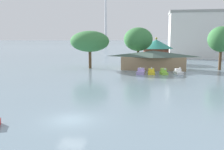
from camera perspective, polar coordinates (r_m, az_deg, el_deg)
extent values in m
plane|color=gray|center=(25.04, -9.10, -9.92)|extent=(2000.00, 2000.00, 0.00)
cube|color=#B299D8|center=(55.67, 6.54, 0.56)|extent=(1.89, 2.83, 0.70)
cube|color=#C8ADF0|center=(55.92, 6.59, 1.27)|extent=(1.52, 1.33, 0.61)
cylinder|color=#B299D8|center=(54.52, 6.40, 1.11)|extent=(0.14, 0.14, 0.63)
sphere|color=white|center=(54.46, 6.41, 1.60)|extent=(0.30, 0.30, 0.30)
cube|color=yellow|center=(55.74, 8.84, 0.46)|extent=(1.58, 2.68, 0.57)
cube|color=yellow|center=(55.99, 8.85, 1.12)|extent=(1.30, 1.23, 0.63)
cylinder|color=yellow|center=(54.61, 8.88, 0.97)|extent=(0.14, 0.14, 0.70)
sphere|color=white|center=(54.55, 8.90, 1.52)|extent=(0.36, 0.36, 0.36)
cube|color=#8CCC3F|center=(55.78, 11.57, 0.40)|extent=(1.82, 2.73, 0.57)
cube|color=#A0E24F|center=(55.99, 11.51, 1.11)|extent=(1.33, 1.34, 0.75)
cylinder|color=#8CCC3F|center=(54.74, 11.85, 0.83)|extent=(0.14, 0.14, 0.55)
sphere|color=white|center=(54.69, 11.86, 1.31)|extent=(0.38, 0.38, 0.38)
cube|color=white|center=(57.19, 14.67, 0.49)|extent=(2.07, 3.06, 0.58)
cube|color=white|center=(57.45, 14.58, 1.12)|extent=(1.50, 1.51, 0.58)
cylinder|color=white|center=(56.06, 15.05, 1.01)|extent=(0.14, 0.14, 0.75)
sphere|color=white|center=(55.99, 15.07, 1.56)|extent=(0.33, 0.33, 0.33)
cube|color=#9E7F5B|center=(64.49, 9.21, 2.69)|extent=(15.53, 6.08, 3.21)
pyramid|color=#42564C|center=(64.31, 9.26, 4.78)|extent=(16.77, 6.99, 1.51)
cylinder|color=brown|center=(79.40, 9.86, 4.22)|extent=(7.73, 7.73, 4.64)
cone|color=teal|center=(79.23, 9.93, 6.88)|extent=(10.33, 10.33, 2.73)
sphere|color=#B7993D|center=(79.21, 9.96, 8.12)|extent=(0.70, 0.70, 0.70)
cylinder|color=brown|center=(66.10, -4.96, 3.37)|extent=(0.75, 0.75, 4.29)
ellipsoid|color=#3D7F42|center=(65.87, -5.02, 7.56)|extent=(10.01, 10.01, 5.37)
cylinder|color=brown|center=(69.17, 5.86, 3.60)|extent=(0.64, 0.64, 4.35)
ellipsoid|color=#3D7F42|center=(68.95, 5.93, 8.01)|extent=(7.71, 7.71, 6.30)
cylinder|color=brown|center=(67.93, 23.14, 2.93)|extent=(0.68, 0.68, 4.44)
ellipsoid|color=#3D7F42|center=(67.70, 23.40, 7.42)|extent=(6.46, 6.46, 6.20)
cube|color=silver|center=(107.71, 21.20, 8.16)|extent=(31.36, 14.31, 17.17)
cube|color=#999993|center=(108.16, 21.45, 12.97)|extent=(31.99, 14.60, 1.00)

